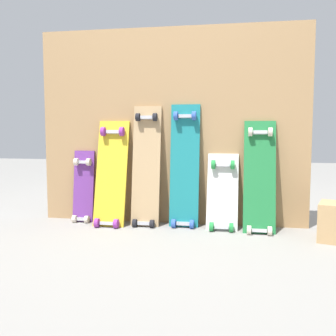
% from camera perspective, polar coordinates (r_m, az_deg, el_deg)
% --- Properties ---
extents(ground_plane, '(12.00, 12.00, 0.00)m').
position_cam_1_polar(ground_plane, '(3.04, 0.24, -8.06)').
color(ground_plane, gray).
extents(plywood_wall_panel, '(2.03, 0.04, 1.47)m').
position_cam_1_polar(plywood_wall_panel, '(3.02, 0.47, 5.91)').
color(plywood_wall_panel, tan).
rests_on(plywood_wall_panel, ground).
extents(skateboard_purple, '(0.16, 0.15, 0.62)m').
position_cam_1_polar(skateboard_purple, '(3.17, -12.03, -3.15)').
color(skateboard_purple, '#6B338C').
rests_on(skateboard_purple, ground).
extents(skateboard_yellow, '(0.24, 0.27, 0.84)m').
position_cam_1_polar(skateboard_yellow, '(3.01, -8.16, -1.32)').
color(skateboard_yellow, gold).
rests_on(skateboard_yellow, ground).
extents(skateboard_natural, '(0.21, 0.21, 0.96)m').
position_cam_1_polar(skateboard_natural, '(2.97, -3.16, -0.32)').
color(skateboard_natural, tan).
rests_on(skateboard_natural, ground).
extents(skateboard_teal, '(0.22, 0.18, 0.96)m').
position_cam_1_polar(skateboard_teal, '(2.93, 2.37, -0.26)').
color(skateboard_teal, '#197A7F').
rests_on(skateboard_teal, ground).
extents(skateboard_white, '(0.22, 0.23, 0.60)m').
position_cam_1_polar(skateboard_white, '(2.89, 7.78, -4.00)').
color(skateboard_white, silver).
rests_on(skateboard_white, ground).
extents(skateboard_green, '(0.22, 0.27, 0.84)m').
position_cam_1_polar(skateboard_green, '(2.86, 12.96, -1.82)').
color(skateboard_green, '#1E7238').
rests_on(skateboard_green, ground).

